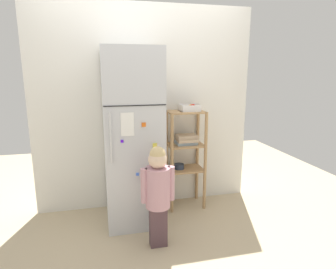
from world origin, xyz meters
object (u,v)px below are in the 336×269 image
at_px(pantry_shelf_unit, 185,149).
at_px(fruit_bin, 191,108).
at_px(refrigerator, 132,138).
at_px(child_standing, 158,187).

bearing_deg(pantry_shelf_unit, fruit_bin, -5.29).
height_order(pantry_shelf_unit, fruit_bin, fruit_bin).
xyz_separation_m(refrigerator, pantry_shelf_unit, (0.63, 0.17, -0.20)).
relative_size(refrigerator, fruit_bin, 8.41).
bearing_deg(refrigerator, pantry_shelf_unit, 14.91).
bearing_deg(fruit_bin, refrigerator, -166.68).
distance_m(refrigerator, fruit_bin, 0.76).
distance_m(child_standing, fruit_bin, 1.08).
distance_m(child_standing, pantry_shelf_unit, 0.88).
xyz_separation_m(child_standing, pantry_shelf_unit, (0.47, 0.73, 0.13)).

